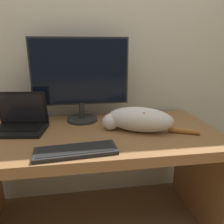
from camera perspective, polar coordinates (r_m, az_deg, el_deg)
wall_back at (r=1.72m, az=-6.14°, el=18.47°), size 6.40×0.06×2.60m
desk at (r=1.45m, az=-4.38°, el=-10.59°), size 1.57×0.75×0.73m
monitor at (r=1.54m, az=-8.25°, el=8.91°), size 0.67×0.22×0.58m
laptop at (r=1.51m, az=-22.90°, el=-2.69°), size 0.35×0.27×0.24m
external_keyboard at (r=1.14m, az=-9.41°, el=-9.95°), size 0.43×0.18×0.02m
cat at (r=1.38m, az=6.80°, el=-1.85°), size 0.58×0.32×0.16m
small_toy at (r=1.63m, az=7.09°, el=-1.00°), size 0.05×0.05×0.05m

